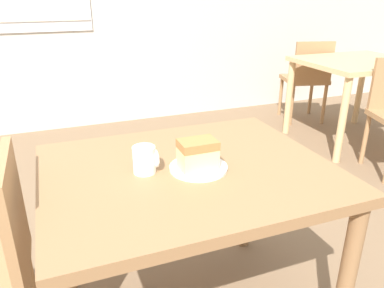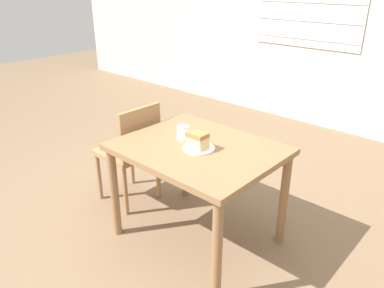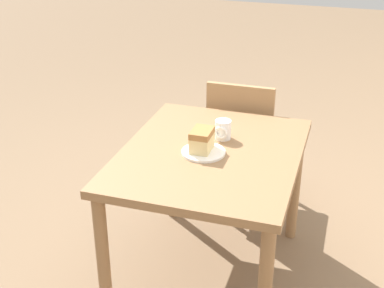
{
  "view_description": "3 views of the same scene",
  "coord_description": "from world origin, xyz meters",
  "px_view_note": "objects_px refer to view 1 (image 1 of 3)",
  "views": [
    {
      "loc": [
        -0.3,
        -0.85,
        1.32
      ],
      "look_at": [
        0.14,
        0.28,
        0.82
      ],
      "focal_mm": 35.0,
      "sensor_mm": 36.0,
      "label": 1
    },
    {
      "loc": [
        1.6,
        -1.39,
        1.74
      ],
      "look_at": [
        0.11,
        0.25,
        0.75
      ],
      "focal_mm": 35.0,
      "sensor_mm": 36.0,
      "label": 2
    },
    {
      "loc": [
        2.31,
        0.89,
        1.87
      ],
      "look_at": [
        0.19,
        0.22,
        0.78
      ],
      "focal_mm": 50.0,
      "sensor_mm": 36.0,
      "label": 3
    }
  ],
  "objects_px": {
    "dining_table_far": "(357,72)",
    "chair_far_opposite": "(307,77)",
    "dining_table_near": "(188,192)",
    "cake_slice": "(198,154)",
    "coffee_mug": "(145,160)",
    "plate": "(198,168)"
  },
  "relations": [
    {
      "from": "dining_table_far",
      "to": "plate",
      "type": "relative_size",
      "value": 4.66
    },
    {
      "from": "dining_table_far",
      "to": "plate",
      "type": "xyz_separation_m",
      "value": [
        -2.1,
        -1.44,
        0.09
      ]
    },
    {
      "from": "dining_table_near",
      "to": "chair_far_opposite",
      "type": "height_order",
      "value": "chair_far_opposite"
    },
    {
      "from": "dining_table_far",
      "to": "chair_far_opposite",
      "type": "height_order",
      "value": "chair_far_opposite"
    },
    {
      "from": "chair_far_opposite",
      "to": "coffee_mug",
      "type": "height_order",
      "value": "chair_far_opposite"
    },
    {
      "from": "dining_table_far",
      "to": "plate",
      "type": "distance_m",
      "value": 2.55
    },
    {
      "from": "plate",
      "to": "cake_slice",
      "type": "distance_m",
      "value": 0.06
    },
    {
      "from": "dining_table_near",
      "to": "plate",
      "type": "height_order",
      "value": "plate"
    },
    {
      "from": "plate",
      "to": "cake_slice",
      "type": "bearing_deg",
      "value": -125.37
    },
    {
      "from": "dining_table_far",
      "to": "coffee_mug",
      "type": "height_order",
      "value": "coffee_mug"
    },
    {
      "from": "cake_slice",
      "to": "chair_far_opposite",
      "type": "bearing_deg",
      "value": 45.17
    },
    {
      "from": "dining_table_far",
      "to": "coffee_mug",
      "type": "bearing_deg",
      "value": -148.56
    },
    {
      "from": "dining_table_near",
      "to": "coffee_mug",
      "type": "distance_m",
      "value": 0.21
    },
    {
      "from": "plate",
      "to": "coffee_mug",
      "type": "bearing_deg",
      "value": 165.83
    },
    {
      "from": "dining_table_far",
      "to": "coffee_mug",
      "type": "distance_m",
      "value": 2.68
    },
    {
      "from": "dining_table_far",
      "to": "cake_slice",
      "type": "xyz_separation_m",
      "value": [
        -2.11,
        -1.45,
        0.15
      ]
    },
    {
      "from": "dining_table_far",
      "to": "chair_far_opposite",
      "type": "relative_size",
      "value": 1.14
    },
    {
      "from": "chair_far_opposite",
      "to": "plate",
      "type": "xyz_separation_m",
      "value": [
        -2.05,
        -2.06,
        0.25
      ]
    },
    {
      "from": "chair_far_opposite",
      "to": "cake_slice",
      "type": "bearing_deg",
      "value": 60.1
    },
    {
      "from": "dining_table_near",
      "to": "cake_slice",
      "type": "bearing_deg",
      "value": -59.13
    },
    {
      "from": "coffee_mug",
      "to": "cake_slice",
      "type": "bearing_deg",
      "value": -17.95
    },
    {
      "from": "dining_table_far",
      "to": "plate",
      "type": "height_order",
      "value": "dining_table_far"
    }
  ]
}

